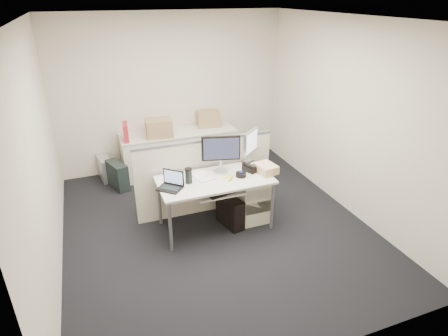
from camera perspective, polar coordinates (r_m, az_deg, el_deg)
name	(u,v)px	position (r m, az deg, el deg)	size (l,w,h in m)	color
floor	(216,226)	(5.30, -1.30, -8.78)	(4.00, 4.50, 0.01)	black
ceiling	(213,18)	(4.40, -1.67, 21.85)	(4.00, 4.50, 0.01)	white
wall_back	(172,93)	(6.75, -7.95, 11.24)	(4.00, 0.02, 2.70)	beige
wall_front	(316,234)	(2.88, 13.81, -9.68)	(4.00, 0.02, 2.70)	beige
wall_left	(39,157)	(4.48, -26.35, 1.45)	(0.02, 4.50, 2.70)	beige
wall_right	(347,117)	(5.62, 18.30, 7.34)	(0.02, 4.50, 2.70)	beige
desk	(215,183)	(4.96, -1.38, -2.36)	(1.50, 0.75, 0.73)	silver
keyboard_tray	(220,192)	(4.83, -0.66, -3.75)	(0.62, 0.32, 0.02)	silver
drawer_pedestal	(251,197)	(5.34, 4.07, -4.37)	(0.40, 0.55, 0.65)	#B1AE96
cubicle_partition	(205,177)	(5.38, -2.95, -1.38)	(2.00, 0.06, 1.10)	beige
back_counter	(179,152)	(6.77, -6.82, 2.48)	(2.00, 0.60, 0.72)	#B1AE96
monitor_main	(221,154)	(5.01, -0.49, 2.10)	(0.52, 0.20, 0.52)	black
monitor_small	(250,147)	(5.32, 4.05, 3.20)	(0.39, 0.19, 0.48)	#B7B7BC
laptop	(169,181)	(4.68, -8.33, -2.02)	(0.29, 0.22, 0.22)	black
trackball	(241,175)	(4.99, 2.60, -1.00)	(0.14, 0.14, 0.05)	black
desk_phone	(253,167)	(5.18, 4.43, 0.12)	(0.24, 0.20, 0.08)	black
paper_stack	(203,176)	(4.99, -3.15, -1.25)	(0.24, 0.31, 0.01)	silver
sticky_pad	(225,177)	(4.96, 0.08, -1.38)	(0.07, 0.07, 0.01)	yellow
travel_mug	(189,176)	(4.81, -5.41, -1.24)	(0.09, 0.09, 0.19)	black
banana	(230,178)	(4.91, 0.99, -1.54)	(0.17, 0.04, 0.04)	yellow
cellphone	(217,171)	(5.12, -1.08, -0.48)	(0.05, 0.10, 0.01)	black
manila_folders	(266,168)	(5.12, 6.42, -0.06)	(0.23, 0.30, 0.11)	#D5BE88
keyboard	(224,192)	(4.80, 0.07, -3.62)	(0.47, 0.17, 0.03)	black
pc_tower_desk	(230,212)	(5.20, 0.95, -6.65)	(0.18, 0.45, 0.42)	black
pc_tower_spare_dark	(118,175)	(6.40, -15.89, -1.10)	(0.19, 0.48, 0.45)	black
pc_tower_spare_silver	(105,168)	(6.77, -17.66, -0.06)	(0.17, 0.43, 0.40)	#B7B7BC
cardboard_box_left	(159,129)	(6.40, -9.86, 5.94)	(0.43, 0.32, 0.32)	#8B6B4C
cardboard_box_right	(208,119)	(6.85, -2.39, 7.44)	(0.40, 0.31, 0.29)	#8B6B4C
red_binder	(126,133)	(6.35, -14.73, 5.25)	(0.08, 0.33, 0.31)	#A81E29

